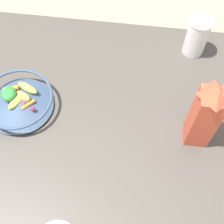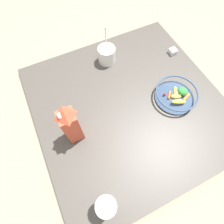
% 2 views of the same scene
% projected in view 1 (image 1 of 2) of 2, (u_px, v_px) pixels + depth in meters
% --- Properties ---
extents(ground_plane, '(6.00, 6.00, 0.00)m').
position_uv_depth(ground_plane, '(91.00, 140.00, 1.09)').
color(ground_plane, gray).
extents(countertop, '(1.09, 1.09, 0.03)m').
position_uv_depth(countertop, '(90.00, 138.00, 1.07)').
color(countertop, '#47423D').
rests_on(countertop, ground_plane).
extents(fruit_bowl, '(0.25, 0.25, 0.08)m').
position_uv_depth(fruit_bowl, '(18.00, 101.00, 1.09)').
color(fruit_bowl, '#384C6B').
rests_on(fruit_bowl, countertop).
extents(milk_carton, '(0.08, 0.08, 0.29)m').
position_uv_depth(milk_carton, '(206.00, 115.00, 0.93)').
color(milk_carton, '#CC4C33').
rests_on(milk_carton, countertop).
extents(drinking_cup, '(0.09, 0.09, 0.16)m').
position_uv_depth(drinking_cup, '(197.00, 36.00, 1.18)').
color(drinking_cup, white).
rests_on(drinking_cup, countertop).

